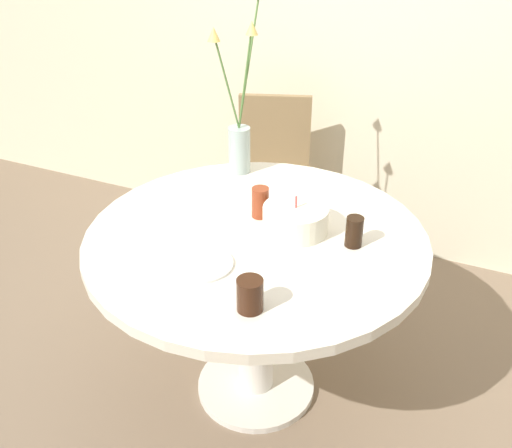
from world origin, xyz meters
TOP-DOWN VIEW (x-y plane):
  - ground_plane at (0.00, 0.00)m, footprint 16.00×16.00m
  - wall_back at (0.00, 1.36)m, footprint 8.00×0.05m
  - dining_table at (0.00, 0.00)m, footprint 1.23×1.23m
  - chair_left_flank at (-0.33, 0.96)m, footprint 0.51×0.51m
  - birthday_cake at (0.12, 0.08)m, footprint 0.24×0.24m
  - flower_vase at (-0.28, 0.46)m, footprint 0.16×0.28m
  - side_plate at (-0.08, -0.26)m, footprint 0.21×0.21m
  - drink_glass_0 at (-0.04, 0.12)m, footprint 0.06×0.06m
  - drink_glass_1 at (0.34, 0.07)m, footprint 0.06×0.06m
  - drink_glass_2 at (0.16, -0.39)m, footprint 0.08×0.08m

SIDE VIEW (x-z plane):
  - ground_plane at x=0.00m, z-range 0.00..0.00m
  - chair_left_flank at x=-0.33m, z-range 0.06..0.99m
  - dining_table at x=0.00m, z-range 0.24..1.01m
  - side_plate at x=-0.08m, z-range 0.77..0.78m
  - birthday_cake at x=0.12m, z-range 0.75..0.89m
  - drink_glass_2 at x=0.16m, z-range 0.77..0.88m
  - drink_glass_1 at x=0.34m, z-range 0.77..0.89m
  - drink_glass_0 at x=-0.04m, z-range 0.77..0.89m
  - flower_vase at x=-0.28m, z-range 0.61..1.34m
  - wall_back at x=0.00m, z-range 0.00..2.60m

